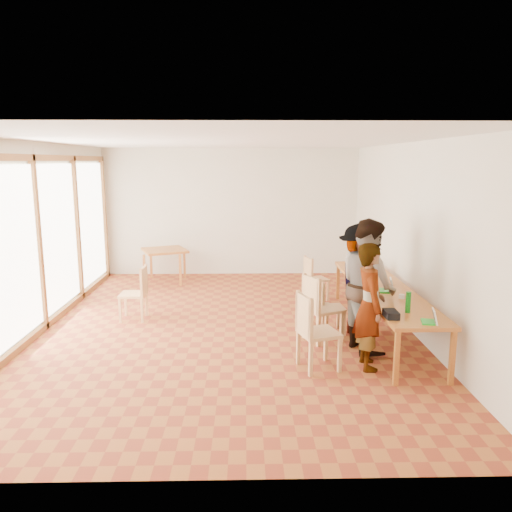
# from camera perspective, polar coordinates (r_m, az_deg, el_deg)

# --- Properties ---
(ground) EXTENTS (8.00, 8.00, 0.00)m
(ground) POSITION_cam_1_polar(r_m,az_deg,el_deg) (8.31, -3.50, -8.16)
(ground) COLOR #A25627
(ground) RESTS_ON ground
(wall_back) EXTENTS (6.00, 0.10, 3.00)m
(wall_back) POSITION_cam_1_polar(r_m,az_deg,el_deg) (11.92, -2.84, 5.03)
(wall_back) COLOR silver
(wall_back) RESTS_ON ground
(wall_front) EXTENTS (6.00, 0.10, 3.00)m
(wall_front) POSITION_cam_1_polar(r_m,az_deg,el_deg) (4.05, -5.93, -6.49)
(wall_front) COLOR silver
(wall_front) RESTS_ON ground
(wall_right) EXTENTS (0.10, 8.00, 3.00)m
(wall_right) POSITION_cam_1_polar(r_m,az_deg,el_deg) (8.38, 17.34, 2.09)
(wall_right) COLOR silver
(wall_right) RESTS_ON ground
(window_wall) EXTENTS (0.10, 8.00, 3.00)m
(window_wall) POSITION_cam_1_polar(r_m,az_deg,el_deg) (8.60, -23.74, 1.88)
(window_wall) COLOR white
(window_wall) RESTS_ON ground
(ceiling) EXTENTS (6.00, 8.00, 0.04)m
(ceiling) POSITION_cam_1_polar(r_m,az_deg,el_deg) (7.87, -3.76, 13.12)
(ceiling) COLOR white
(ceiling) RESTS_ON wall_back
(communal_table) EXTENTS (0.80, 4.00, 0.75)m
(communal_table) POSITION_cam_1_polar(r_m,az_deg,el_deg) (8.15, 14.26, -3.72)
(communal_table) COLOR #B47328
(communal_table) RESTS_ON ground
(side_table) EXTENTS (0.90, 0.90, 0.75)m
(side_table) POSITION_cam_1_polar(r_m,az_deg,el_deg) (11.39, -10.39, 0.37)
(side_table) COLOR #B47328
(side_table) RESTS_ON ground
(chair_near) EXTENTS (0.59, 0.59, 0.54)m
(chair_near) POSITION_cam_1_polar(r_m,az_deg,el_deg) (6.56, 6.37, -7.70)
(chair_near) COLOR tan
(chair_near) RESTS_ON ground
(chair_mid) EXTENTS (0.63, 0.63, 0.55)m
(chair_mid) POSITION_cam_1_polar(r_m,az_deg,el_deg) (7.56, 7.00, -5.16)
(chair_mid) COLOR tan
(chair_mid) RESTS_ON ground
(chair_far) EXTENTS (0.44, 0.44, 0.46)m
(chair_far) POSITION_cam_1_polar(r_m,az_deg,el_deg) (7.98, 7.97, -5.12)
(chair_far) COLOR tan
(chair_far) RESTS_ON ground
(chair_empty) EXTENTS (0.50, 0.50, 0.46)m
(chair_empty) POSITION_cam_1_polar(r_m,az_deg,el_deg) (9.84, 6.45, -2.03)
(chair_empty) COLOR tan
(chair_empty) RESTS_ON ground
(chair_spare) EXTENTS (0.44, 0.44, 0.49)m
(chair_spare) POSITION_cam_1_polar(r_m,az_deg,el_deg) (8.79, -13.28, -3.50)
(chair_spare) COLOR tan
(chair_spare) RESTS_ON ground
(person_near) EXTENTS (0.41, 0.61, 1.67)m
(person_near) POSITION_cam_1_polar(r_m,az_deg,el_deg) (6.70, 12.85, -5.61)
(person_near) COLOR gray
(person_near) RESTS_ON ground
(person_mid) EXTENTS (0.88, 1.05, 1.91)m
(person_mid) POSITION_cam_1_polar(r_m,az_deg,el_deg) (7.33, 12.69, -3.23)
(person_mid) COLOR gray
(person_mid) RESTS_ON ground
(person_far) EXTENTS (0.98, 1.28, 1.75)m
(person_far) POSITION_cam_1_polar(r_m,az_deg,el_deg) (8.03, 11.64, -2.55)
(person_far) COLOR gray
(person_far) RESTS_ON ground
(laptop_near) EXTENTS (0.23, 0.24, 0.18)m
(laptop_near) POSITION_cam_1_polar(r_m,az_deg,el_deg) (6.50, 19.40, -6.82)
(laptop_near) COLOR green
(laptop_near) RESTS_ON communal_table
(laptop_mid) EXTENTS (0.26, 0.29, 0.21)m
(laptop_mid) POSITION_cam_1_polar(r_m,az_deg,el_deg) (7.82, 14.94, -3.55)
(laptop_mid) COLOR green
(laptop_mid) RESTS_ON communal_table
(laptop_far) EXTENTS (0.31, 0.33, 0.23)m
(laptop_far) POSITION_cam_1_polar(r_m,az_deg,el_deg) (9.09, 12.94, -1.44)
(laptop_far) COLOR green
(laptop_far) RESTS_ON communal_table
(yellow_mug) EXTENTS (0.13, 0.13, 0.09)m
(yellow_mug) POSITION_cam_1_polar(r_m,az_deg,el_deg) (9.88, 11.83, -0.53)
(yellow_mug) COLOR yellow
(yellow_mug) RESTS_ON communal_table
(green_bottle) EXTENTS (0.07, 0.07, 0.28)m
(green_bottle) POSITION_cam_1_polar(r_m,az_deg,el_deg) (6.82, 16.99, -5.08)
(green_bottle) COLOR #157A1B
(green_bottle) RESTS_ON communal_table
(clear_glass) EXTENTS (0.07, 0.07, 0.09)m
(clear_glass) POSITION_cam_1_polar(r_m,az_deg,el_deg) (8.46, 12.44, -2.46)
(clear_glass) COLOR silver
(clear_glass) RESTS_ON communal_table
(condiment_cup) EXTENTS (0.08, 0.08, 0.06)m
(condiment_cup) POSITION_cam_1_polar(r_m,az_deg,el_deg) (7.51, 16.32, -4.44)
(condiment_cup) COLOR white
(condiment_cup) RESTS_ON communal_table
(pink_phone) EXTENTS (0.05, 0.10, 0.01)m
(pink_phone) POSITION_cam_1_polar(r_m,az_deg,el_deg) (9.57, 12.74, -1.16)
(pink_phone) COLOR #B93374
(pink_phone) RESTS_ON communal_table
(black_pouch) EXTENTS (0.16, 0.26, 0.09)m
(black_pouch) POSITION_cam_1_polar(r_m,az_deg,el_deg) (6.57, 15.18, -6.44)
(black_pouch) COLOR black
(black_pouch) RESTS_ON communal_table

